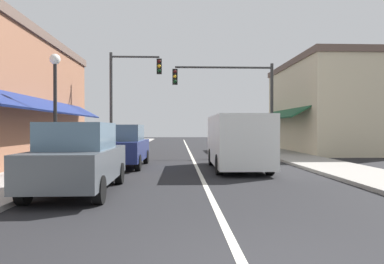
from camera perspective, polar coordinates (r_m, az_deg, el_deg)
The scene contains 11 objects.
ground_plane at distance 21.62m, azimuth -0.24°, elevation -3.68°, with size 80.00×80.00×0.00m, color black.
sidewalk_left at distance 22.11m, azimuth -14.66°, elevation -3.44°, with size 2.60×56.00×0.12m, color #A39E99.
sidewalk_right at distance 22.50m, azimuth 13.93°, elevation -3.37°, with size 2.60×56.00×0.12m, color gray.
lane_center_stripe at distance 21.62m, azimuth -0.24°, elevation -3.67°, with size 0.14×52.00×0.01m, color silver.
storefront_right_block at distance 25.79m, azimuth 21.59°, elevation 3.88°, with size 7.01×10.20×6.20m.
parked_car_nearest_left at distance 9.17m, azimuth -18.13°, elevation -4.11°, with size 1.81×4.11×1.77m.
parked_car_second_left at distance 14.77m, azimuth -11.23°, elevation -2.29°, with size 1.85×4.13×1.77m.
van_in_lane at distance 13.77m, azimuth 7.47°, elevation -1.38°, with size 2.05×5.20×2.12m.
traffic_signal_mast_arm at distance 20.73m, azimuth 7.28°, elevation 6.66°, with size 5.99×0.50×5.47m.
traffic_signal_left_corner at distance 21.27m, azimuth -10.65°, elevation 7.15°, with size 3.14×0.50×6.17m.
street_lamp_left_near at distance 12.81m, azimuth -21.61°, elevation 6.12°, with size 0.36×0.36×4.17m.
Camera 1 is at (-0.77, -3.54, 1.64)m, focal length 32.39 mm.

